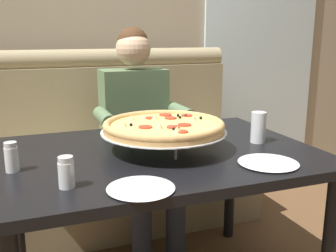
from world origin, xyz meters
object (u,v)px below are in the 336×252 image
Objects in this scene: plate_near_left at (268,161)px; drinking_glass at (258,129)px; shaker_pepper_flakes at (66,175)px; booth_bench at (112,160)px; dining_table at (158,168)px; diner_main at (139,122)px; pizza at (163,126)px; patio_chair at (207,101)px; plate_near_right at (141,187)px; shaker_parmesan at (12,159)px.

drinking_glass is (0.14, 0.28, 0.05)m from plate_near_left.
booth_bench is at bearing 71.40° from shaker_pepper_flakes.
plate_near_left reaches higher than dining_table.
booth_bench is 0.43m from diner_main.
patio_chair is (1.29, 2.18, -0.32)m from pizza.
patio_chair is (0.97, 2.50, -0.22)m from plate_near_left.
plate_near_left is at bearing -74.73° from booth_bench.
plate_near_left is (0.32, -0.33, -0.10)m from pizza.
patio_chair is (1.32, 2.18, -0.13)m from dining_table.
plate_near_right reaches higher than dining_table.
booth_bench is 2.14× the size of patio_chair.
dining_table is 2.55m from patio_chair.
dining_table is 0.19m from pizza.
booth_bench is 1.23m from shaker_parmesan.
pizza is 0.54m from shaker_pepper_flakes.
drinking_glass is (0.90, 0.25, 0.02)m from shaker_pepper_flakes.
booth_bench is 1.36m from shaker_pepper_flakes.
booth_bench reaches higher than pizza.
shaker_pepper_flakes is at bearing -125.13° from patio_chair.
plate_near_left is (0.35, -1.27, 0.35)m from booth_bench.
drinking_glass reaches higher than plate_near_left.
dining_table is 1.06× the size of diner_main.
dining_table is (0.00, -0.95, 0.26)m from booth_bench.
diner_main is (0.12, -0.27, 0.31)m from booth_bench.
shaker_parmesan reaches higher than plate_near_right.
patio_chair reaches higher than shaker_parmesan.
booth_bench reaches higher than plate_near_right.
diner_main is at bearing 102.91° from plate_near_left.
shaker_parmesan is 0.13× the size of patio_chair.
patio_chair is (1.51, 2.57, -0.22)m from plate_near_right.
booth_bench is at bearing 90.00° from dining_table.
diner_main is (0.12, 0.68, 0.05)m from dining_table.
shaker_parmesan reaches higher than shaker_pepper_flakes.
patio_chair is at bearing 59.53° from plate_near_right.
plate_near_left is (0.35, -0.32, 0.09)m from dining_table.
shaker_parmesan is 0.78× the size of drinking_glass.
diner_main reaches higher than plate_near_right.
shaker_pepper_flakes is 0.12× the size of patio_chair.
plate_near_left and plate_near_right have the same top height.
booth_bench is 0.99m from dining_table.
plate_near_right is at bearing -106.09° from diner_main.
plate_near_left is at bearing 7.54° from plate_near_right.
patio_chair is (0.84, 2.22, -0.28)m from drinking_glass.
shaker_pepper_flakes is (-0.42, -0.29, 0.12)m from dining_table.
booth_bench is at bearing 105.27° from plate_near_left.
pizza is (0.03, 0.01, 0.18)m from dining_table.
shaker_pepper_flakes is 0.77m from plate_near_left.
diner_main is 0.70m from pizza.
plate_near_right is (-0.22, -0.40, -0.10)m from pizza.
diner_main is 11.38× the size of shaker_parmesan.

